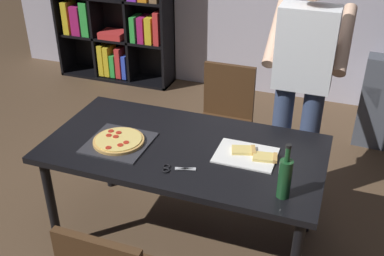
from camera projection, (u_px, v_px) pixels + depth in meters
The scene contains 8 objects.
ground_plane at pixel (185, 237), 3.18m from camera, with size 12.00×12.00×0.00m, color brown.
dining_table at pixel (184, 156), 2.84m from camera, with size 1.72×0.89×0.75m.
chair_far_side at pixel (225, 114), 3.69m from camera, with size 0.42×0.42×0.90m.
person_serving_pizza at pixel (302, 79), 3.09m from camera, with size 0.55×0.54×1.75m.
pepperoni_pizza_on_tray at pixel (119, 141), 2.83m from camera, with size 0.38×0.38×0.04m.
pizza_slices_on_towel at pixel (249, 155), 2.71m from camera, with size 0.37×0.28×0.03m.
wine_bottle at pixel (285, 177), 2.32m from camera, with size 0.07×0.07×0.32m.
kitchen_scissors at pixel (173, 169), 2.59m from camera, with size 0.20×0.11×0.01m.
Camera 1 is at (0.86, -2.22, 2.24)m, focal length 42.51 mm.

